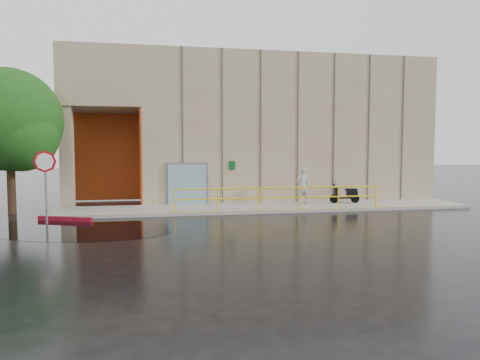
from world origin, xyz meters
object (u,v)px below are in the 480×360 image
object	(u,v)px
red_curb	(65,219)
scooter	(345,190)
person	(303,186)
stop_sign	(45,171)
tree_near	(12,124)

from	to	relation	value
red_curb	scooter	bearing A→B (deg)	10.58
person	scooter	bearing A→B (deg)	173.06
person	stop_sign	size ratio (longest dim) A/B	0.66
person	tree_near	distance (m)	13.80
scooter	stop_sign	distance (m)	14.12
person	tree_near	size ratio (longest dim) A/B	0.29
person	scooter	xyz separation A→B (m)	(2.32, 0.06, -0.25)
scooter	stop_sign	xyz separation A→B (m)	(-13.75, -2.95, 1.22)
tree_near	scooter	bearing A→B (deg)	0.25
person	tree_near	xyz separation A→B (m)	(-13.48, -0.00, 2.95)
person	tree_near	bearing A→B (deg)	-8.48
stop_sign	red_curb	distance (m)	2.11
person	red_curb	size ratio (longest dim) A/B	0.78
person	stop_sign	bearing A→B (deg)	5.70
stop_sign	red_curb	bearing A→B (deg)	63.87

